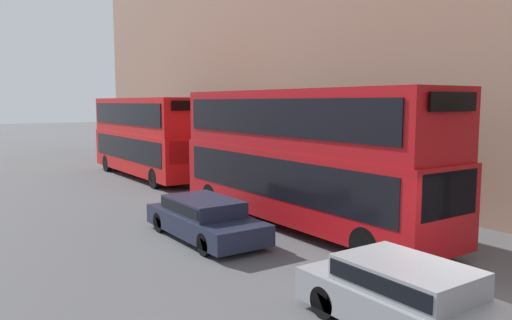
% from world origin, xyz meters
% --- Properties ---
extents(ground_plane, '(200.00, 200.00, 0.00)m').
position_xyz_m(ground_plane, '(0.00, 0.00, 0.00)').
color(ground_plane, '#515154').
extents(bus_leading, '(2.59, 11.35, 4.57)m').
position_xyz_m(bus_leading, '(1.60, 7.11, 2.51)').
color(bus_leading, '#A80F14').
rests_on(bus_leading, ground).
extents(bus_second_in_queue, '(2.59, 10.45, 4.39)m').
position_xyz_m(bus_second_in_queue, '(1.60, 20.44, 2.42)').
color(bus_second_in_queue, red).
rests_on(bus_second_in_queue, ground).
extents(car_dark_sedan, '(1.80, 4.35, 1.31)m').
position_xyz_m(car_dark_sedan, '(-1.80, -0.12, 0.70)').
color(car_dark_sedan, gray).
rests_on(car_dark_sedan, ground).
extents(car_hatchback, '(1.86, 4.75, 1.24)m').
position_xyz_m(car_hatchback, '(-1.80, 7.59, 0.67)').
color(car_hatchback, '#1E2338').
rests_on(car_hatchback, ground).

